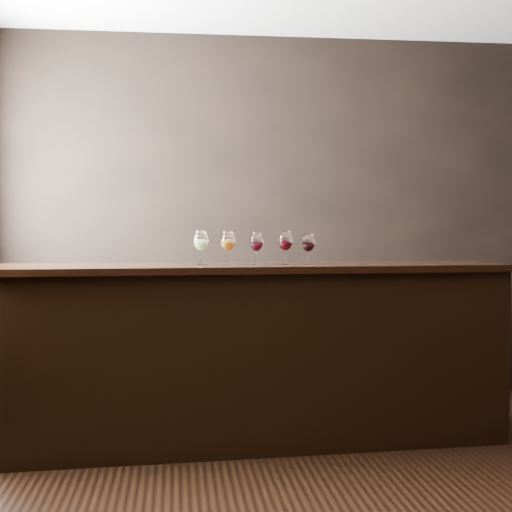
{
  "coord_description": "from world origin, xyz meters",
  "views": [
    {
      "loc": [
        -1.03,
        -3.24,
        1.29
      ],
      "look_at": [
        -0.54,
        1.06,
        1.14
      ],
      "focal_mm": 50.0,
      "sensor_mm": 36.0,
      "label": 1
    }
  ],
  "objects": [
    {
      "name": "ground",
      "position": [
        0.0,
        0.0,
        0.0
      ],
      "size": [
        5.0,
        5.0,
        0.0
      ],
      "primitive_type": "plane",
      "color": "black",
      "rests_on": "ground"
    },
    {
      "name": "room_shell",
      "position": [
        -0.23,
        0.11,
        1.81
      ],
      "size": [
        5.02,
        4.52,
        2.81
      ],
      "color": "black",
      "rests_on": "ground"
    },
    {
      "name": "bar_counter",
      "position": [
        -0.54,
        1.06,
        0.53
      ],
      "size": [
        3.04,
        0.84,
        1.05
      ],
      "primitive_type": "cube",
      "rotation": [
        0.0,
        0.0,
        0.06
      ],
      "color": "black",
      "rests_on": "ground"
    },
    {
      "name": "bar_top",
      "position": [
        -0.54,
        1.06,
        1.07
      ],
      "size": [
        3.15,
        0.91,
        0.04
      ],
      "primitive_type": "cube",
      "rotation": [
        0.0,
        0.0,
        0.06
      ],
      "color": "black",
      "rests_on": "bar_counter"
    },
    {
      "name": "back_bar_shelf",
      "position": [
        -0.6,
        2.03,
        0.49
      ],
      "size": [
        2.73,
        0.4,
        0.98
      ],
      "primitive_type": "cube",
      "color": "black",
      "rests_on": "ground"
    },
    {
      "name": "glass_white",
      "position": [
        -0.87,
        1.04,
        1.23
      ],
      "size": [
        0.09,
        0.09,
        0.21
      ],
      "color": "white",
      "rests_on": "bar_top"
    },
    {
      "name": "glass_amber",
      "position": [
        -0.71,
        1.09,
        1.23
      ],
      "size": [
        0.09,
        0.09,
        0.2
      ],
      "color": "white",
      "rests_on": "bar_top"
    },
    {
      "name": "glass_red_a",
      "position": [
        -0.53,
        1.09,
        1.22
      ],
      "size": [
        0.08,
        0.08,
        0.2
      ],
      "color": "white",
      "rests_on": "bar_top"
    },
    {
      "name": "glass_red_b",
      "position": [
        -0.36,
        1.04,
        1.23
      ],
      "size": [
        0.09,
        0.09,
        0.21
      ],
      "color": "white",
      "rests_on": "bar_top"
    },
    {
      "name": "glass_red_c",
      "position": [
        -0.21,
        1.05,
        1.22
      ],
      "size": [
        0.08,
        0.08,
        0.19
      ],
      "color": "white",
      "rests_on": "bar_top"
    }
  ]
}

